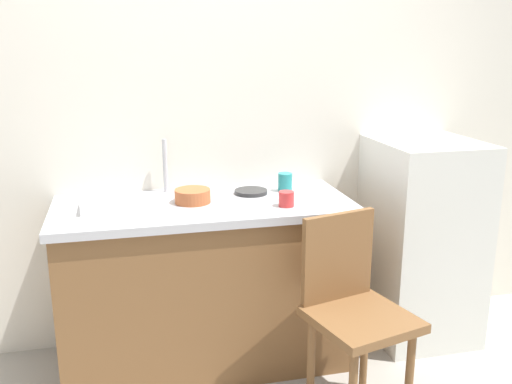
% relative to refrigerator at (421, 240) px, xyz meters
% --- Properties ---
extents(back_wall, '(4.80, 0.10, 2.53)m').
position_rel_refrigerator_xyz_m(back_wall, '(-1.08, 0.34, 0.71)').
color(back_wall, silver).
rests_on(back_wall, ground_plane).
extents(cabinet_base, '(1.40, 0.60, 0.81)m').
position_rel_refrigerator_xyz_m(cabinet_base, '(-1.20, -0.01, -0.15)').
color(cabinet_base, brown).
rests_on(cabinet_base, ground_plane).
extents(countertop, '(1.44, 0.64, 0.04)m').
position_rel_refrigerator_xyz_m(countertop, '(-1.20, -0.01, 0.28)').
color(countertop, '#B7B7BC').
rests_on(countertop, cabinet_base).
extents(faucet, '(0.02, 0.02, 0.28)m').
position_rel_refrigerator_xyz_m(faucet, '(-1.36, 0.24, 0.44)').
color(faucet, '#B7B7BC').
rests_on(faucet, countertop).
extents(refrigerator, '(0.53, 0.57, 1.10)m').
position_rel_refrigerator_xyz_m(refrigerator, '(0.00, 0.00, 0.00)').
color(refrigerator, silver).
rests_on(refrigerator, ground_plane).
extents(chair, '(0.49, 0.49, 0.89)m').
position_rel_refrigerator_xyz_m(chair, '(-0.64, -0.58, -0.05)').
color(chair, brown).
rests_on(chair, ground_plane).
extents(dish_tray, '(0.28, 0.20, 0.05)m').
position_rel_refrigerator_xyz_m(dish_tray, '(-1.63, -0.02, 0.32)').
color(dish_tray, white).
rests_on(dish_tray, countertop).
extents(terracotta_bowl, '(0.17, 0.17, 0.07)m').
position_rel_refrigerator_xyz_m(terracotta_bowl, '(-1.25, -0.00, 0.33)').
color(terracotta_bowl, '#B25B33').
rests_on(terracotta_bowl, countertop).
extents(hotplate, '(0.17, 0.17, 0.02)m').
position_rel_refrigerator_xyz_m(hotplate, '(-0.94, 0.09, 0.31)').
color(hotplate, '#2D2D2D').
rests_on(hotplate, countertop).
extents(cup_red, '(0.07, 0.07, 0.07)m').
position_rel_refrigerator_xyz_m(cup_red, '(-0.83, -0.17, 0.33)').
color(cup_red, red).
rests_on(cup_red, countertop).
extents(cup_teal, '(0.07, 0.07, 0.10)m').
position_rel_refrigerator_xyz_m(cup_teal, '(-0.75, 0.10, 0.35)').
color(cup_teal, teal).
rests_on(cup_teal, countertop).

